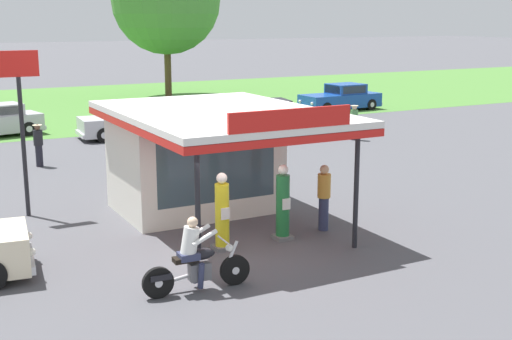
{
  "coord_description": "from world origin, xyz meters",
  "views": [
    {
      "loc": [
        -6.6,
        -13.72,
        5.42
      ],
      "look_at": [
        1.9,
        2.21,
        1.4
      ],
      "focal_mm": 48.03,
      "sensor_mm": 36.0,
      "label": 1
    }
  ],
  "objects_px": {
    "gas_pump_offside": "(283,205)",
    "parked_car_back_row_centre": "(341,98)",
    "parked_car_back_row_far_left": "(137,122)",
    "bystander_chatting_near_pumps": "(354,121)",
    "motorcycle_with_rider": "(195,261)",
    "bystander_admiring_sedan": "(324,196)",
    "bystander_standing_back_lot": "(38,144)",
    "roadside_pole_sign": "(20,104)",
    "gas_pump_nearside": "(222,215)",
    "parked_car_back_row_right": "(267,116)"
  },
  "relations": [
    {
      "from": "gas_pump_nearside",
      "to": "gas_pump_offside",
      "type": "relative_size",
      "value": 0.98
    },
    {
      "from": "parked_car_back_row_centre",
      "to": "roadside_pole_sign",
      "type": "distance_m",
      "value": 25.43
    },
    {
      "from": "motorcycle_with_rider",
      "to": "roadside_pole_sign",
      "type": "xyz_separation_m",
      "value": [
        -1.99,
        7.24,
        2.48
      ]
    },
    {
      "from": "gas_pump_nearside",
      "to": "roadside_pole_sign",
      "type": "distance_m",
      "value": 6.67
    },
    {
      "from": "parked_car_back_row_right",
      "to": "roadside_pole_sign",
      "type": "xyz_separation_m",
      "value": [
        -13.19,
        -9.95,
        2.44
      ]
    },
    {
      "from": "gas_pump_nearside",
      "to": "parked_car_back_row_right",
      "type": "relative_size",
      "value": 0.35
    },
    {
      "from": "bystander_standing_back_lot",
      "to": "bystander_admiring_sedan",
      "type": "bearing_deg",
      "value": -66.62
    },
    {
      "from": "parked_car_back_row_right",
      "to": "parked_car_back_row_far_left",
      "type": "bearing_deg",
      "value": 169.11
    },
    {
      "from": "motorcycle_with_rider",
      "to": "bystander_standing_back_lot",
      "type": "height_order",
      "value": "bystander_standing_back_lot"
    },
    {
      "from": "parked_car_back_row_right",
      "to": "roadside_pole_sign",
      "type": "distance_m",
      "value": 16.7
    },
    {
      "from": "parked_car_back_row_far_left",
      "to": "bystander_standing_back_lot",
      "type": "distance_m",
      "value": 7.05
    },
    {
      "from": "parked_car_back_row_far_left",
      "to": "bystander_chatting_near_pumps",
      "type": "bearing_deg",
      "value": -33.07
    },
    {
      "from": "parked_car_back_row_centre",
      "to": "roadside_pole_sign",
      "type": "bearing_deg",
      "value": -145.1
    },
    {
      "from": "gas_pump_offside",
      "to": "bystander_standing_back_lot",
      "type": "height_order",
      "value": "gas_pump_offside"
    },
    {
      "from": "bystander_admiring_sedan",
      "to": "bystander_standing_back_lot",
      "type": "xyz_separation_m",
      "value": [
        -4.99,
        11.54,
        -0.08
      ]
    },
    {
      "from": "gas_pump_nearside",
      "to": "gas_pump_offside",
      "type": "xyz_separation_m",
      "value": [
        1.66,
        0.0,
        0.02
      ]
    },
    {
      "from": "roadside_pole_sign",
      "to": "motorcycle_with_rider",
      "type": "bearing_deg",
      "value": -74.63
    },
    {
      "from": "gas_pump_offside",
      "to": "parked_car_back_row_far_left",
      "type": "distance_m",
      "value": 16.39
    },
    {
      "from": "motorcycle_with_rider",
      "to": "parked_car_back_row_right",
      "type": "height_order",
      "value": "motorcycle_with_rider"
    },
    {
      "from": "gas_pump_nearside",
      "to": "bystander_chatting_near_pumps",
      "type": "height_order",
      "value": "gas_pump_nearside"
    },
    {
      "from": "gas_pump_offside",
      "to": "motorcycle_with_rider",
      "type": "relative_size",
      "value": 0.83
    },
    {
      "from": "gas_pump_offside",
      "to": "parked_car_back_row_centre",
      "type": "height_order",
      "value": "gas_pump_offside"
    },
    {
      "from": "gas_pump_nearside",
      "to": "roadside_pole_sign",
      "type": "bearing_deg",
      "value": 124.77
    },
    {
      "from": "gas_pump_nearside",
      "to": "roadside_pole_sign",
      "type": "height_order",
      "value": "roadside_pole_sign"
    },
    {
      "from": "parked_car_back_row_right",
      "to": "bystander_admiring_sedan",
      "type": "bearing_deg",
      "value": -113.89
    },
    {
      "from": "gas_pump_offside",
      "to": "roadside_pole_sign",
      "type": "distance_m",
      "value": 7.69
    },
    {
      "from": "parked_car_back_row_centre",
      "to": "parked_car_back_row_far_left",
      "type": "bearing_deg",
      "value": -166.49
    },
    {
      "from": "motorcycle_with_rider",
      "to": "parked_car_back_row_far_left",
      "type": "relative_size",
      "value": 0.41
    },
    {
      "from": "bystander_chatting_near_pumps",
      "to": "bystander_standing_back_lot",
      "type": "distance_m",
      "value": 13.76
    },
    {
      "from": "parked_car_back_row_right",
      "to": "bystander_standing_back_lot",
      "type": "xyz_separation_m",
      "value": [
        -11.61,
        -3.41,
        0.15
      ]
    },
    {
      "from": "bystander_admiring_sedan",
      "to": "bystander_standing_back_lot",
      "type": "distance_m",
      "value": 12.58
    },
    {
      "from": "gas_pump_offside",
      "to": "roadside_pole_sign",
      "type": "relative_size",
      "value": 0.42
    },
    {
      "from": "gas_pump_offside",
      "to": "parked_car_back_row_right",
      "type": "bearing_deg",
      "value": 62.25
    },
    {
      "from": "bystander_standing_back_lot",
      "to": "parked_car_back_row_right",
      "type": "bearing_deg",
      "value": 16.34
    },
    {
      "from": "parked_car_back_row_right",
      "to": "bystander_standing_back_lot",
      "type": "distance_m",
      "value": 12.1
    },
    {
      "from": "motorcycle_with_rider",
      "to": "bystander_admiring_sedan",
      "type": "relative_size",
      "value": 1.32
    },
    {
      "from": "bystander_chatting_near_pumps",
      "to": "bystander_admiring_sedan",
      "type": "bearing_deg",
      "value": -129.27
    },
    {
      "from": "gas_pump_nearside",
      "to": "bystander_chatting_near_pumps",
      "type": "relative_size",
      "value": 1.18
    },
    {
      "from": "bystander_standing_back_lot",
      "to": "roadside_pole_sign",
      "type": "distance_m",
      "value": 7.11
    },
    {
      "from": "parked_car_back_row_centre",
      "to": "parked_car_back_row_right",
      "type": "relative_size",
      "value": 0.96
    },
    {
      "from": "bystander_chatting_near_pumps",
      "to": "roadside_pole_sign",
      "type": "xyz_separation_m",
      "value": [
        -15.3,
        -5.69,
        2.29
      ]
    },
    {
      "from": "parked_car_back_row_centre",
      "to": "gas_pump_offside",
      "type": "bearing_deg",
      "value": -128.32
    },
    {
      "from": "parked_car_back_row_centre",
      "to": "roadside_pole_sign",
      "type": "xyz_separation_m",
      "value": [
        -20.76,
        -14.49,
        2.43
      ]
    },
    {
      "from": "parked_car_back_row_far_left",
      "to": "roadside_pole_sign",
      "type": "distance_m",
      "value": 13.35
    },
    {
      "from": "motorcycle_with_rider",
      "to": "bystander_standing_back_lot",
      "type": "distance_m",
      "value": 13.79
    },
    {
      "from": "gas_pump_offside",
      "to": "parked_car_back_row_centre",
      "type": "distance_m",
      "value": 25.03
    },
    {
      "from": "gas_pump_offside",
      "to": "bystander_admiring_sedan",
      "type": "height_order",
      "value": "gas_pump_offside"
    },
    {
      "from": "parked_car_back_row_right",
      "to": "bystander_chatting_near_pumps",
      "type": "distance_m",
      "value": 4.76
    },
    {
      "from": "gas_pump_offside",
      "to": "bystander_standing_back_lot",
      "type": "bearing_deg",
      "value": 107.42
    },
    {
      "from": "parked_car_back_row_centre",
      "to": "bystander_standing_back_lot",
      "type": "relative_size",
      "value": 3.25
    }
  ]
}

